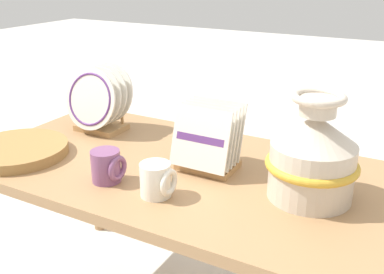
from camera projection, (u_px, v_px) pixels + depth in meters
name	position (u px, v px, depth m)	size (l,w,h in m)	color
display_table	(192.00, 187.00, 1.46)	(1.48, 0.73, 0.61)	#9E754C
ceramic_vase	(313.00, 155.00, 1.22)	(0.26, 0.26, 0.30)	beige
dish_rack_round_plates	(98.00, 103.00, 1.72)	(0.23, 0.18, 0.25)	tan
dish_rack_square_plates	(208.00, 143.00, 1.41)	(0.19, 0.17, 0.21)	tan
wicker_charger_stack	(18.00, 150.00, 1.53)	(0.34, 0.34, 0.04)	olive
mug_plum_glaze	(107.00, 166.00, 1.34)	(0.10, 0.09, 0.10)	#7A4770
mug_cream_glaze	(157.00, 180.00, 1.25)	(0.10, 0.09, 0.10)	silver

